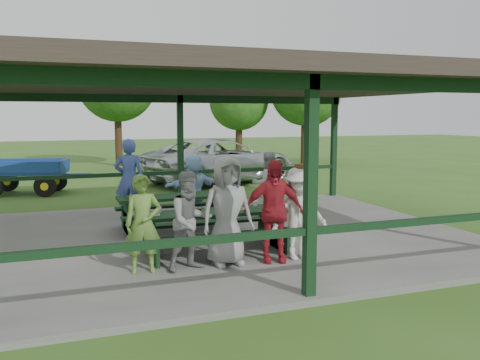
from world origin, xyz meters
name	(u,v)px	position (x,y,z in m)	size (l,w,h in m)	color
ground	(224,239)	(0.00, 0.00, 0.00)	(90.00, 90.00, 0.00)	#34581B
concrete_slab	(224,237)	(0.00, 0.00, 0.05)	(10.00, 8.00, 0.10)	#62625E
pavilion_structure	(223,85)	(0.00, 0.00, 3.17)	(10.60, 8.60, 3.24)	black
picnic_table_near	(214,226)	(-0.57, -1.20, 0.58)	(2.69, 1.39, 0.75)	black
picnic_table_far	(175,208)	(-0.84, 0.80, 0.57)	(2.43, 1.39, 0.75)	black
table_setting	(217,209)	(-0.49, -1.16, 0.88)	(2.48, 0.45, 0.10)	white
contestant_green	(143,224)	(-1.98, -1.99, 0.88)	(0.57, 0.37, 1.56)	#5C8734
contestant_grey_left	(191,221)	(-1.24, -2.12, 0.90)	(0.78, 0.60, 1.60)	gray
contestant_grey_mid	(227,211)	(-0.60, -2.05, 1.01)	(0.89, 0.58, 1.81)	gray
contestant_red	(273,211)	(0.19, -2.13, 0.97)	(1.02, 0.42, 1.73)	#AC1F2C
contestant_white_fedora	(299,213)	(0.67, -2.14, 0.90)	(1.04, 0.62, 1.65)	silver
spectator_lblue	(194,187)	(-0.18, 1.70, 0.89)	(1.46, 0.47, 1.57)	#99C6ED
spectator_blue	(129,179)	(-1.61, 2.23, 1.06)	(0.70, 0.46, 1.93)	#394E96
spectator_grey	(267,184)	(1.63, 1.53, 0.89)	(0.77, 0.60, 1.59)	#969699
pickup_truck	(221,161)	(2.70, 8.57, 0.84)	(2.78, 6.03, 1.68)	silver
farm_trailer	(26,176)	(-4.19, 8.01, 0.60)	(3.49, 2.05, 1.21)	navy
tree_left	(117,83)	(-0.22, 16.49, 4.18)	(3.95, 3.95, 6.17)	black
tree_mid	(239,101)	(5.93, 15.55, 3.30)	(3.12, 3.12, 4.88)	black
tree_right	(305,91)	(8.97, 13.91, 3.79)	(3.58, 3.58, 5.60)	black
tree_far_right	(309,94)	(9.98, 15.43, 3.70)	(3.50, 3.50, 5.47)	black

